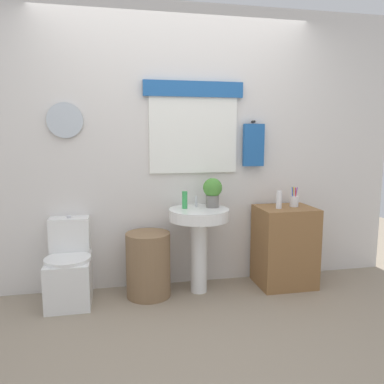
{
  "coord_description": "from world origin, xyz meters",
  "views": [
    {
      "loc": [
        -0.58,
        -2.4,
        1.42
      ],
      "look_at": [
        0.08,
        0.8,
        0.94
      ],
      "focal_mm": 35.53,
      "sensor_mm": 36.0,
      "label": 1
    }
  ],
  "objects_px": {
    "soap_bottle": "(185,200)",
    "laundry_hamper": "(148,265)",
    "potted_plant": "(213,191)",
    "toothbrush_cup": "(294,201)",
    "wooden_cabinet": "(285,246)",
    "pedestal_sink": "(199,229)",
    "lotion_bottle": "(279,200)",
    "toilet": "(70,270)"
  },
  "relations": [
    {
      "from": "wooden_cabinet",
      "to": "laundry_hamper",
      "type": "bearing_deg",
      "value": 180.0
    },
    {
      "from": "toothbrush_cup",
      "to": "toilet",
      "type": "bearing_deg",
      "value": 179.65
    },
    {
      "from": "toilet",
      "to": "wooden_cabinet",
      "type": "relative_size",
      "value": 0.96
    },
    {
      "from": "toilet",
      "to": "toothbrush_cup",
      "type": "relative_size",
      "value": 3.93
    },
    {
      "from": "wooden_cabinet",
      "to": "potted_plant",
      "type": "distance_m",
      "value": 0.89
    },
    {
      "from": "lotion_bottle",
      "to": "pedestal_sink",
      "type": "bearing_deg",
      "value": 176.93
    },
    {
      "from": "potted_plant",
      "to": "pedestal_sink",
      "type": "bearing_deg",
      "value": -156.8
    },
    {
      "from": "soap_bottle",
      "to": "toilet",
      "type": "bearing_deg",
      "value": -179.03
    },
    {
      "from": "toilet",
      "to": "laundry_hamper",
      "type": "distance_m",
      "value": 0.68
    },
    {
      "from": "pedestal_sink",
      "to": "toothbrush_cup",
      "type": "relative_size",
      "value": 4.17
    },
    {
      "from": "pedestal_sink",
      "to": "toilet",
      "type": "bearing_deg",
      "value": 178.34
    },
    {
      "from": "soap_bottle",
      "to": "lotion_bottle",
      "type": "distance_m",
      "value": 0.87
    },
    {
      "from": "laundry_hamper",
      "to": "wooden_cabinet",
      "type": "bearing_deg",
      "value": 0.0
    },
    {
      "from": "soap_bottle",
      "to": "potted_plant",
      "type": "xyz_separation_m",
      "value": [
        0.26,
        0.01,
        0.07
      ]
    },
    {
      "from": "toilet",
      "to": "laundry_hamper",
      "type": "xyz_separation_m",
      "value": [
        0.67,
        -0.03,
        0.01
      ]
    },
    {
      "from": "wooden_cabinet",
      "to": "soap_bottle",
      "type": "bearing_deg",
      "value": 177.01
    },
    {
      "from": "laundry_hamper",
      "to": "soap_bottle",
      "type": "distance_m",
      "value": 0.66
    },
    {
      "from": "potted_plant",
      "to": "toothbrush_cup",
      "type": "xyz_separation_m",
      "value": [
        0.79,
        -0.04,
        -0.11
      ]
    },
    {
      "from": "potted_plant",
      "to": "lotion_bottle",
      "type": "distance_m",
      "value": 0.62
    },
    {
      "from": "laundry_hamper",
      "to": "soap_bottle",
      "type": "xyz_separation_m",
      "value": [
        0.34,
        0.05,
        0.56
      ]
    },
    {
      "from": "toilet",
      "to": "lotion_bottle",
      "type": "bearing_deg",
      "value": -2.22
    },
    {
      "from": "pedestal_sink",
      "to": "toothbrush_cup",
      "type": "height_order",
      "value": "toothbrush_cup"
    },
    {
      "from": "laundry_hamper",
      "to": "lotion_bottle",
      "type": "height_order",
      "value": "lotion_bottle"
    },
    {
      "from": "pedestal_sink",
      "to": "wooden_cabinet",
      "type": "relative_size",
      "value": 1.02
    },
    {
      "from": "wooden_cabinet",
      "to": "pedestal_sink",
      "type": "bearing_deg",
      "value": 180.0
    },
    {
      "from": "laundry_hamper",
      "to": "wooden_cabinet",
      "type": "distance_m",
      "value": 1.3
    },
    {
      "from": "pedestal_sink",
      "to": "potted_plant",
      "type": "relative_size",
      "value": 2.89
    },
    {
      "from": "wooden_cabinet",
      "to": "toilet",
      "type": "bearing_deg",
      "value": 179.05
    },
    {
      "from": "potted_plant",
      "to": "lotion_bottle",
      "type": "height_order",
      "value": "potted_plant"
    },
    {
      "from": "lotion_bottle",
      "to": "soap_bottle",
      "type": "bearing_deg",
      "value": 174.07
    },
    {
      "from": "potted_plant",
      "to": "toothbrush_cup",
      "type": "distance_m",
      "value": 0.8
    },
    {
      "from": "soap_bottle",
      "to": "potted_plant",
      "type": "distance_m",
      "value": 0.27
    },
    {
      "from": "toilet",
      "to": "potted_plant",
      "type": "xyz_separation_m",
      "value": [
        1.27,
        0.03,
        0.65
      ]
    },
    {
      "from": "soap_bottle",
      "to": "lotion_bottle",
      "type": "xyz_separation_m",
      "value": [
        0.87,
        -0.09,
        -0.01
      ]
    },
    {
      "from": "soap_bottle",
      "to": "laundry_hamper",
      "type": "bearing_deg",
      "value": -171.63
    },
    {
      "from": "pedestal_sink",
      "to": "soap_bottle",
      "type": "height_order",
      "value": "soap_bottle"
    },
    {
      "from": "pedestal_sink",
      "to": "potted_plant",
      "type": "bearing_deg",
      "value": 23.2
    },
    {
      "from": "lotion_bottle",
      "to": "potted_plant",
      "type": "bearing_deg",
      "value": 170.64
    },
    {
      "from": "wooden_cabinet",
      "to": "soap_bottle",
      "type": "xyz_separation_m",
      "value": [
        -0.96,
        0.05,
        0.47
      ]
    },
    {
      "from": "lotion_bottle",
      "to": "toothbrush_cup",
      "type": "bearing_deg",
      "value": 18.25
    },
    {
      "from": "laundry_hamper",
      "to": "soap_bottle",
      "type": "height_order",
      "value": "soap_bottle"
    },
    {
      "from": "laundry_hamper",
      "to": "wooden_cabinet",
      "type": "height_order",
      "value": "wooden_cabinet"
    }
  ]
}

